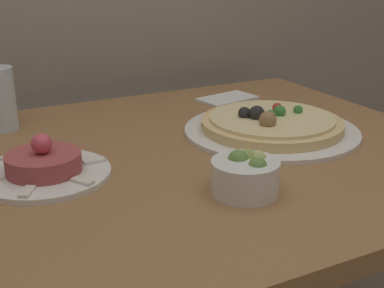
% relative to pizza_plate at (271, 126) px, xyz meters
% --- Properties ---
extents(dining_table, '(1.15, 0.89, 0.73)m').
position_rel_pizza_plate_xyz_m(dining_table, '(-0.24, -0.01, -0.11)').
color(dining_table, olive).
rests_on(dining_table, ground_plane).
extents(pizza_plate, '(0.37, 0.37, 0.07)m').
position_rel_pizza_plate_xyz_m(pizza_plate, '(0.00, 0.00, 0.00)').
color(pizza_plate, white).
rests_on(pizza_plate, dining_table).
extents(tartare_plate, '(0.23, 0.23, 0.08)m').
position_rel_pizza_plate_xyz_m(tartare_plate, '(-0.49, -0.01, 0.00)').
color(tartare_plate, white).
rests_on(tartare_plate, dining_table).
extents(small_bowl, '(0.11, 0.11, 0.07)m').
position_rel_pizza_plate_xyz_m(small_bowl, '(-0.21, -0.23, 0.01)').
color(small_bowl, white).
rests_on(small_bowl, dining_table).
extents(napkin, '(0.16, 0.11, 0.01)m').
position_rel_pizza_plate_xyz_m(napkin, '(0.06, 0.27, -0.01)').
color(napkin, white).
rests_on(napkin, dining_table).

